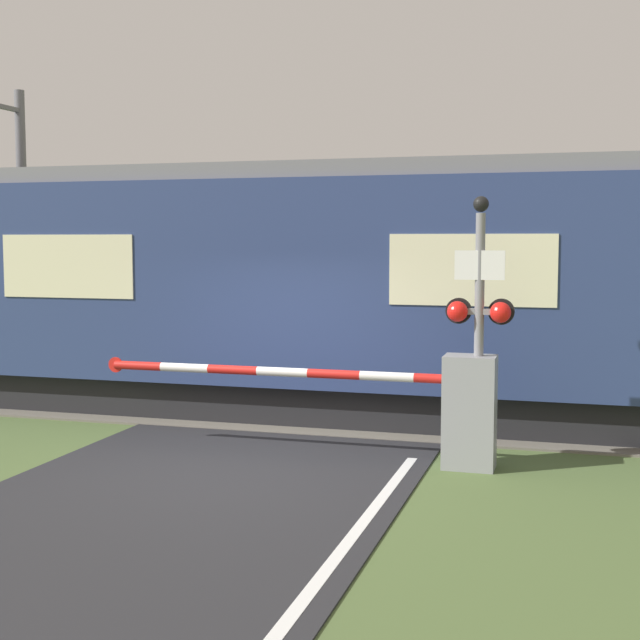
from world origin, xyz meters
TOP-DOWN VIEW (x-y plane):
  - ground_plane at (0.00, 0.00)m, footprint 80.00×80.00m
  - track_bed at (0.00, 3.49)m, footprint 36.00×3.20m
  - train at (-3.43, 3.49)m, footprint 21.57×2.82m
  - crossing_barrier at (2.33, 0.81)m, footprint 5.00×0.44m
  - signal_post at (2.75, 0.80)m, footprint 0.79×0.26m
  - catenary_pole at (-6.90, 6.00)m, footprint 0.20×1.90m

SIDE VIEW (x-z plane):
  - ground_plane at x=0.00m, z-range 0.00..0.00m
  - track_bed at x=0.00m, z-range -0.04..0.09m
  - crossing_barrier at x=2.33m, z-range 0.06..1.38m
  - signal_post at x=2.75m, z-range 0.22..3.38m
  - train at x=-3.43m, z-range 0.05..3.80m
  - catenary_pole at x=-6.90m, z-range 0.15..5.76m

